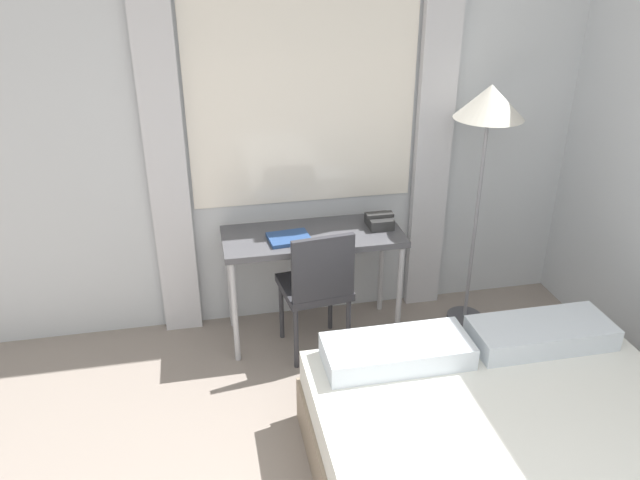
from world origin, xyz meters
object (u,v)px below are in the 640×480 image
object	(u,v)px
book	(289,238)
standing_lamp	(489,116)
telephone	(379,221)
desk_chair	(317,284)
desk	(313,244)

from	to	relation	value
book	standing_lamp	bearing A→B (deg)	0.35
standing_lamp	telephone	size ratio (longest dim) A/B	9.10
standing_lamp	telephone	xyz separation A→B (m)	(-0.63, 0.08, -0.67)
telephone	book	distance (m)	0.61
telephone	standing_lamp	bearing A→B (deg)	-6.85
standing_lamp	book	xyz separation A→B (m)	(-1.23, -0.01, -0.70)
desk_chair	book	size ratio (longest dim) A/B	3.25
standing_lamp	book	size ratio (longest dim) A/B	6.08
book	desk_chair	bearing A→B (deg)	-49.53
telephone	book	xyz separation A→B (m)	(-0.60, -0.08, -0.03)
desk	book	bearing A→B (deg)	-159.65
desk_chair	book	xyz separation A→B (m)	(-0.14, 0.17, 0.25)
desk_chair	standing_lamp	bearing A→B (deg)	2.26
standing_lamp	desk	bearing A→B (deg)	177.24
standing_lamp	telephone	world-z (taller)	standing_lamp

